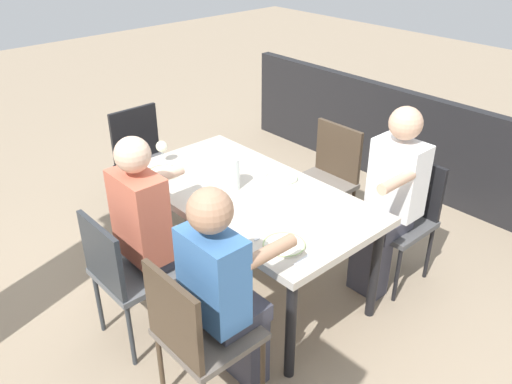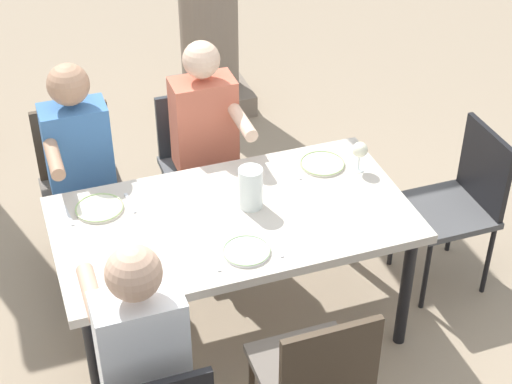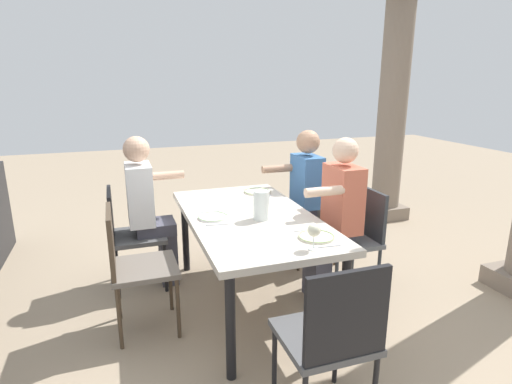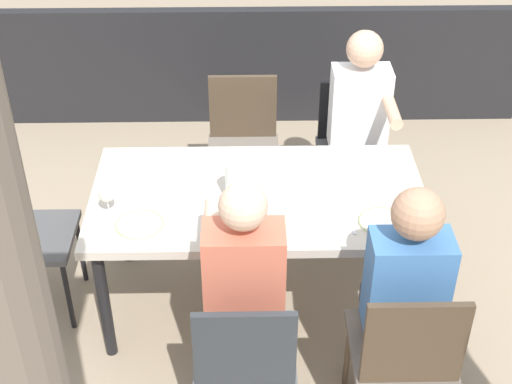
{
  "view_description": "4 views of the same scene",
  "coord_description": "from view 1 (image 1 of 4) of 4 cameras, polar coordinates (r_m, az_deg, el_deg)",
  "views": [
    {
      "loc": [
        -2.22,
        1.95,
        2.36
      ],
      "look_at": [
        -0.06,
        -0.02,
        0.75
      ],
      "focal_mm": 36.99,
      "sensor_mm": 36.0,
      "label": 1
    },
    {
      "loc": [
        -0.92,
        -2.98,
        3.12
      ],
      "look_at": [
        0.1,
        -0.05,
        0.89
      ],
      "focal_mm": 57.78,
      "sensor_mm": 36.0,
      "label": 2
    },
    {
      "loc": [
        2.82,
        -0.92,
        1.73
      ],
      "look_at": [
        -0.11,
        0.08,
        0.88
      ],
      "focal_mm": 29.38,
      "sensor_mm": 36.0,
      "label": 3
    },
    {
      "loc": [
        0.07,
        3.05,
        2.91
      ],
      "look_at": [
        0.01,
        -0.01,
        0.74
      ],
      "focal_mm": 51.9,
      "sensor_mm": 36.0,
      "label": 4
    }
  ],
  "objects": [
    {
      "name": "plate_2",
      "position": [
        3.64,
        -9.97,
        2.07
      ],
      "size": [
        0.23,
        0.23,
        0.02
      ],
      "color": "silver",
      "rests_on": "dining_table"
    },
    {
      "name": "wine_glass_2",
      "position": [
        3.77,
        -10.17,
        4.82
      ],
      "size": [
        0.08,
        0.08,
        0.16
      ],
      "color": "white",
      "rests_on": "dining_table"
    },
    {
      "name": "diner_woman_green",
      "position": [
        3.51,
        14.31,
        -0.51
      ],
      "size": [
        0.35,
        0.49,
        1.29
      ],
      "color": "#3F3F4C",
      "rests_on": "ground"
    },
    {
      "name": "fork_0",
      "position": [
        2.77,
        5.26,
        -7.11
      ],
      "size": [
        0.03,
        0.17,
        0.01
      ],
      "primitive_type": "cube",
      "rotation": [
        0.0,
        0.0,
        0.11
      ],
      "color": "silver",
      "rests_on": "dining_table"
    },
    {
      "name": "chair_head_east",
      "position": [
        4.4,
        -11.94,
        3.68
      ],
      "size": [
        0.44,
        0.44,
        0.92
      ],
      "color": "#4F4F50",
      "rests_on": "ground"
    },
    {
      "name": "ground_plane",
      "position": [
        3.78,
        -0.83,
        -9.78
      ],
      "size": [
        16.0,
        16.0,
        0.0
      ],
      "primitive_type": "plane",
      "color": "gray"
    },
    {
      "name": "dining_table",
      "position": [
        3.41,
        -0.91,
        -0.94
      ],
      "size": [
        1.7,
        0.91,
        0.74
      ],
      "color": "beige",
      "rests_on": "ground"
    },
    {
      "name": "chair_west_north",
      "position": [
        2.67,
        -6.51,
        -14.78
      ],
      "size": [
        0.44,
        0.44,
        0.91
      ],
      "color": "#6A6158",
      "rests_on": "ground"
    },
    {
      "name": "spoon_2",
      "position": [
        3.76,
        -11.21,
        2.74
      ],
      "size": [
        0.03,
        0.17,
        0.01
      ],
      "primitive_type": "cube",
      "rotation": [
        0.0,
        0.0,
        -0.09
      ],
      "color": "silver",
      "rests_on": "dining_table"
    },
    {
      "name": "patio_railing",
      "position": [
        4.97,
        17.36,
        4.88
      ],
      "size": [
        4.1,
        0.1,
        0.9
      ],
      "primitive_type": "cube",
      "color": "black",
      "rests_on": "ground"
    },
    {
      "name": "plate_0",
      "position": [
        2.85,
        3.06,
        -5.72
      ],
      "size": [
        0.23,
        0.23,
        0.02
      ],
      "color": "silver",
      "rests_on": "dining_table"
    },
    {
      "name": "chair_west_south",
      "position": [
        3.74,
        15.49,
        -2.11
      ],
      "size": [
        0.44,
        0.44,
        0.86
      ],
      "color": "#4F4F50",
      "rests_on": "ground"
    },
    {
      "name": "chair_mid_south",
      "position": [
        4.08,
        7.64,
        1.82
      ],
      "size": [
        0.44,
        0.44,
        0.9
      ],
      "color": "#6A6158",
      "rests_on": "ground"
    },
    {
      "name": "water_pitcher",
      "position": [
        3.37,
        -2.76,
        1.84
      ],
      "size": [
        0.12,
        0.12,
        0.21
      ],
      "color": "white",
      "rests_on": "dining_table"
    },
    {
      "name": "diner_guest_third",
      "position": [
        3.12,
        -11.2,
        -4.15
      ],
      "size": [
        0.35,
        0.49,
        1.3
      ],
      "color": "#3F3F4C",
      "rests_on": "ground"
    },
    {
      "name": "fork_2",
      "position": [
        3.53,
        -8.62,
        1.18
      ],
      "size": [
        0.02,
        0.17,
        0.01
      ],
      "primitive_type": "cube",
      "rotation": [
        0.0,
        0.0,
        -0.05
      ],
      "color": "silver",
      "rests_on": "dining_table"
    },
    {
      "name": "diner_man_white",
      "position": [
        2.64,
        -3.4,
        -10.49
      ],
      "size": [
        0.35,
        0.5,
        1.28
      ],
      "color": "#3F3F4C",
      "rests_on": "ground"
    },
    {
      "name": "spoon_1",
      "position": [
        3.62,
        1.1,
        2.23
      ],
      "size": [
        0.04,
        0.17,
        0.01
      ],
      "primitive_type": "cube",
      "rotation": [
        0.0,
        0.0,
        -0.12
      ],
      "color": "silver",
      "rests_on": "dining_table"
    },
    {
      "name": "chair_mid_north",
      "position": [
        3.14,
        -13.94,
        -8.19
      ],
      "size": [
        0.44,
        0.44,
        0.87
      ],
      "color": "#5B5E61",
      "rests_on": "ground"
    },
    {
      "name": "fork_1",
      "position": [
        3.43,
        4.53,
        0.56
      ],
      "size": [
        0.02,
        0.17,
        0.01
      ],
      "primitive_type": "cube",
      "rotation": [
        0.0,
        0.0,
        -0.03
      ],
      "color": "silver",
      "rests_on": "dining_table"
    },
    {
      "name": "plate_1",
      "position": [
        3.52,
        2.77,
        1.5
      ],
      "size": [
        0.22,
        0.22,
        0.02
      ],
      "color": "white",
      "rests_on": "dining_table"
    },
    {
      "name": "spoon_0",
      "position": [
        2.94,
        0.99,
        -4.6
      ],
      "size": [
        0.03,
        0.17,
        0.01
      ],
      "primitive_type": "cube",
      "rotation": [
        0.0,
        0.0,
        0.07
      ],
      "color": "silver",
      "rests_on": "dining_table"
    }
  ]
}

